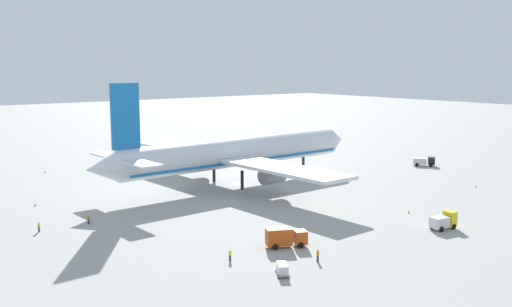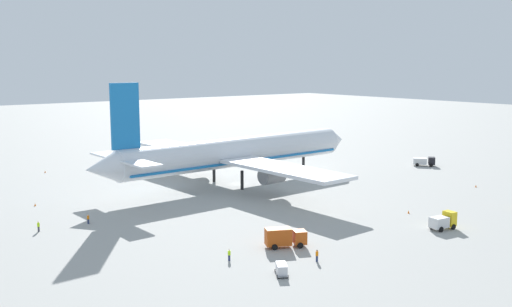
% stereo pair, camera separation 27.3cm
% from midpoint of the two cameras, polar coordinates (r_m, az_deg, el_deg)
% --- Properties ---
extents(ground_plane, '(600.00, 600.00, 0.00)m').
position_cam_midpoint_polar(ground_plane, '(132.33, -1.72, -3.01)').
color(ground_plane, '#9E9E99').
extents(airliner, '(71.31, 68.52, 23.57)m').
position_cam_midpoint_polar(airliner, '(130.33, -2.19, 0.03)').
color(airliner, silver).
rests_on(airliner, ground).
extents(service_truck_0, '(4.81, 2.75, 2.84)m').
position_cam_midpoint_polar(service_truck_0, '(101.22, 18.08, -6.35)').
color(service_truck_0, yellow).
rests_on(service_truck_0, ground).
extents(service_truck_1, '(6.41, 4.51, 2.96)m').
position_cam_midpoint_polar(service_truck_1, '(87.17, 2.90, -8.22)').
color(service_truck_1, '#BF4C14').
rests_on(service_truck_1, ground).
extents(service_truck_2, '(5.47, 5.92, 2.40)m').
position_cam_midpoint_polar(service_truck_2, '(161.83, 16.31, -0.72)').
color(service_truck_2, black).
rests_on(service_truck_2, ground).
extents(baggage_cart_0, '(2.07, 3.35, 0.40)m').
position_cam_midpoint_polar(baggage_cart_0, '(168.32, -14.52, -0.65)').
color(baggage_cart_0, gray).
rests_on(baggage_cart_0, ground).
extents(baggage_cart_1, '(2.74, 3.35, 1.51)m').
position_cam_midpoint_polar(baggage_cart_1, '(76.45, 2.64, -11.31)').
color(baggage_cart_1, gray).
rests_on(baggage_cart_1, ground).
extents(ground_worker_0, '(0.51, 0.51, 1.63)m').
position_cam_midpoint_polar(ground_worker_0, '(81.71, -2.57, -9.96)').
color(ground_worker_0, navy).
rests_on(ground_worker_0, ground).
extents(ground_worker_1, '(0.57, 0.57, 1.72)m').
position_cam_midpoint_polar(ground_worker_1, '(101.44, -20.60, -6.76)').
color(ground_worker_1, '#3F3F47').
rests_on(ground_worker_1, ground).
extents(ground_worker_2, '(0.56, 0.56, 1.65)m').
position_cam_midpoint_polar(ground_worker_2, '(103.64, -16.16, -6.23)').
color(ground_worker_2, navy).
rests_on(ground_worker_2, ground).
extents(ground_worker_3, '(0.44, 0.44, 1.73)m').
position_cam_midpoint_polar(ground_worker_3, '(81.65, 6.13, -9.98)').
color(ground_worker_3, navy).
rests_on(ground_worker_3, ground).
extents(traffic_cone_0, '(0.36, 0.36, 0.55)m').
position_cam_midpoint_polar(traffic_cone_0, '(119.74, -20.91, -4.73)').
color(traffic_cone_0, orange).
rests_on(traffic_cone_0, ground).
extents(traffic_cone_1, '(0.36, 0.36, 0.55)m').
position_cam_midpoint_polar(traffic_cone_1, '(137.78, 20.93, -3.01)').
color(traffic_cone_1, orange).
rests_on(traffic_cone_1, ground).
extents(traffic_cone_2, '(0.36, 0.36, 0.55)m').
position_cam_midpoint_polar(traffic_cone_2, '(110.17, 14.90, -5.59)').
color(traffic_cone_2, orange).
rests_on(traffic_cone_2, ground).
extents(traffic_cone_3, '(0.36, 0.36, 0.55)m').
position_cam_midpoint_polar(traffic_cone_3, '(155.09, -20.05, -1.69)').
color(traffic_cone_3, orange).
rests_on(traffic_cone_3, ground).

